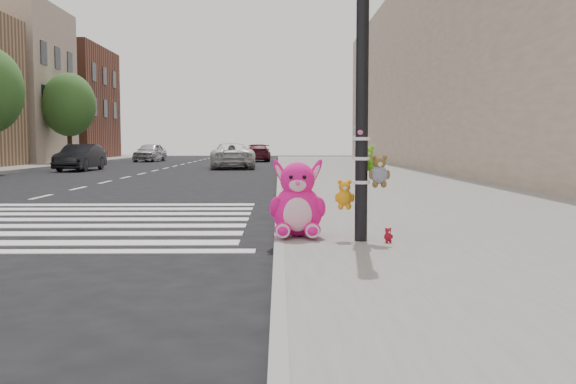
{
  "coord_description": "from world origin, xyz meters",
  "views": [
    {
      "loc": [
        1.55,
        -6.32,
        1.4
      ],
      "look_at": [
        1.67,
        1.99,
        0.75
      ],
      "focal_mm": 40.0,
      "sensor_mm": 36.0,
      "label": 1
    }
  ],
  "objects_px": {
    "pink_bunny": "(298,204)",
    "signal_pole": "(363,111)",
    "car_white_near": "(232,156)",
    "red_teddy": "(388,235)",
    "car_dark_far": "(80,157)"
  },
  "relations": [
    {
      "from": "signal_pole",
      "to": "car_dark_far",
      "type": "relative_size",
      "value": 1.02
    },
    {
      "from": "signal_pole",
      "to": "red_teddy",
      "type": "bearing_deg",
      "value": -31.29
    },
    {
      "from": "signal_pole",
      "to": "car_dark_far",
      "type": "distance_m",
      "value": 25.7
    },
    {
      "from": "signal_pole",
      "to": "car_dark_far",
      "type": "height_order",
      "value": "signal_pole"
    },
    {
      "from": "pink_bunny",
      "to": "car_white_near",
      "type": "xyz_separation_m",
      "value": [
        -2.77,
        25.69,
        0.1
      ]
    },
    {
      "from": "pink_bunny",
      "to": "signal_pole",
      "type": "bearing_deg",
      "value": -22.12
    },
    {
      "from": "red_teddy",
      "to": "car_dark_far",
      "type": "relative_size",
      "value": 0.05
    },
    {
      "from": "red_teddy",
      "to": "car_dark_far",
      "type": "xyz_separation_m",
      "value": [
        -11.07,
        23.49,
        0.41
      ]
    },
    {
      "from": "pink_bunny",
      "to": "red_teddy",
      "type": "relative_size",
      "value": 5.59
    },
    {
      "from": "car_white_near",
      "to": "red_teddy",
      "type": "bearing_deg",
      "value": 92.07
    },
    {
      "from": "car_dark_far",
      "to": "signal_pole",
      "type": "bearing_deg",
      "value": -62.24
    },
    {
      "from": "red_teddy",
      "to": "car_white_near",
      "type": "height_order",
      "value": "car_white_near"
    },
    {
      "from": "red_teddy",
      "to": "signal_pole",
      "type": "bearing_deg",
      "value": 128.83
    },
    {
      "from": "signal_pole",
      "to": "red_teddy",
      "type": "height_order",
      "value": "signal_pole"
    },
    {
      "from": "signal_pole",
      "to": "pink_bunny",
      "type": "bearing_deg",
      "value": 156.51
    }
  ]
}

